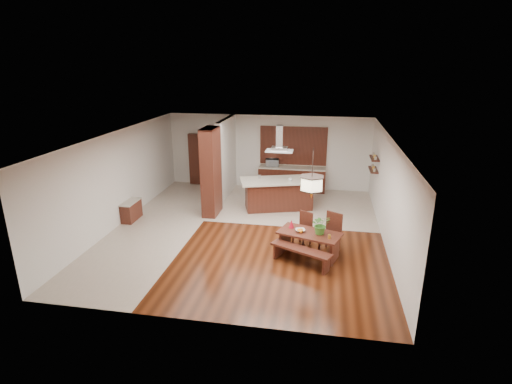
% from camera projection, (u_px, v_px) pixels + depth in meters
% --- Properties ---
extents(room_shell, '(9.00, 9.04, 2.92)m').
position_uv_depth(room_shell, '(246.00, 165.00, 11.46)').
color(room_shell, '#361609').
rests_on(room_shell, ground).
extents(tile_hallway, '(2.50, 9.00, 0.01)m').
position_uv_depth(tile_hallway, '(161.00, 224.00, 12.55)').
color(tile_hallway, '#C1B1A0').
rests_on(tile_hallway, ground).
extents(tile_kitchen, '(5.50, 4.00, 0.01)m').
position_uv_depth(tile_kitchen, '(294.00, 205.00, 14.24)').
color(tile_kitchen, '#C1B1A0').
rests_on(tile_kitchen, ground).
extents(soffit_band, '(8.00, 9.00, 0.02)m').
position_uv_depth(soffit_band, '(245.00, 136.00, 11.20)').
color(soffit_band, '#432110').
rests_on(soffit_band, room_shell).
extents(partition_pier, '(0.45, 1.00, 2.90)m').
position_uv_depth(partition_pier, '(211.00, 172.00, 13.00)').
color(partition_pier, '#33150E').
rests_on(partition_pier, ground).
extents(partition_stub, '(0.18, 2.40, 2.90)m').
position_uv_depth(partition_stub, '(227.00, 157.00, 14.97)').
color(partition_stub, silver).
rests_on(partition_stub, ground).
extents(hallway_console, '(0.37, 0.88, 0.63)m').
position_uv_depth(hallway_console, '(131.00, 211.00, 12.82)').
color(hallway_console, '#33150E').
rests_on(hallway_console, ground).
extents(hallway_doorway, '(1.10, 0.20, 2.10)m').
position_uv_depth(hallway_doorway, '(202.00, 160.00, 16.33)').
color(hallway_doorway, '#33150E').
rests_on(hallway_doorway, ground).
extents(rear_counter, '(2.60, 0.62, 0.95)m').
position_uv_depth(rear_counter, '(292.00, 179.00, 15.72)').
color(rear_counter, '#33150E').
rests_on(rear_counter, ground).
extents(kitchen_window, '(2.60, 0.08, 1.50)m').
position_uv_depth(kitchen_window, '(293.00, 146.00, 15.56)').
color(kitchen_window, brown).
rests_on(kitchen_window, room_shell).
extents(shelf_lower, '(0.26, 0.90, 0.04)m').
position_uv_depth(shelf_lower, '(373.00, 170.00, 13.46)').
color(shelf_lower, '#33150E').
rests_on(shelf_lower, room_shell).
extents(shelf_upper, '(0.26, 0.90, 0.04)m').
position_uv_depth(shelf_upper, '(374.00, 158.00, 13.34)').
color(shelf_upper, '#33150E').
rests_on(shelf_upper, room_shell).
extents(dining_table, '(1.75, 1.25, 0.66)m').
position_uv_depth(dining_table, '(309.00, 239.00, 10.41)').
color(dining_table, '#33150E').
rests_on(dining_table, ground).
extents(dining_bench, '(1.60, 1.02, 0.45)m').
position_uv_depth(dining_bench, '(301.00, 257.00, 10.01)').
color(dining_bench, '#33150E').
rests_on(dining_bench, ground).
extents(dining_chair_left, '(0.57, 0.57, 0.95)m').
position_uv_depth(dining_chair_left, '(302.00, 230.00, 11.00)').
color(dining_chair_left, '#33150E').
rests_on(dining_chair_left, ground).
extents(dining_chair_right, '(0.64, 0.64, 1.06)m').
position_uv_depth(dining_chair_right, '(330.00, 233.00, 10.62)').
color(dining_chair_right, '#33150E').
rests_on(dining_chair_right, ground).
extents(pendant_lantern, '(0.64, 0.64, 1.31)m').
position_uv_depth(pendant_lantern, '(312.00, 174.00, 9.86)').
color(pendant_lantern, '#FFF0C3').
rests_on(pendant_lantern, room_shell).
extents(foliage_plant, '(0.55, 0.51, 0.51)m').
position_uv_depth(foliage_plant, '(321.00, 225.00, 10.20)').
color(foliage_plant, '#3D7A28').
rests_on(foliage_plant, dining_table).
extents(fruit_bowl, '(0.29, 0.29, 0.06)m').
position_uv_depth(fruit_bowl, '(300.00, 230.00, 10.41)').
color(fruit_bowl, beige).
rests_on(fruit_bowl, dining_table).
extents(napkin_cone, '(0.18, 0.18, 0.22)m').
position_uv_depth(napkin_cone, '(291.00, 224.00, 10.62)').
color(napkin_cone, '#AC0C20').
rests_on(napkin_cone, dining_table).
extents(gold_ornament, '(0.10, 0.10, 0.11)m').
position_uv_depth(gold_ornament, '(329.00, 237.00, 9.99)').
color(gold_ornament, gold).
rests_on(gold_ornament, dining_table).
extents(kitchen_island, '(2.79, 1.84, 1.06)m').
position_uv_depth(kitchen_island, '(279.00, 194.00, 13.73)').
color(kitchen_island, '#33150E').
rests_on(kitchen_island, ground).
extents(range_hood, '(0.90, 0.55, 0.87)m').
position_uv_depth(range_hood, '(280.00, 138.00, 13.14)').
color(range_hood, silver).
rests_on(range_hood, room_shell).
extents(island_cup, '(0.14, 0.14, 0.09)m').
position_uv_depth(island_cup, '(290.00, 180.00, 13.37)').
color(island_cup, white).
rests_on(island_cup, kitchen_island).
extents(microwave, '(0.56, 0.42, 0.28)m').
position_uv_depth(microwave, '(272.00, 163.00, 15.68)').
color(microwave, silver).
rests_on(microwave, rear_counter).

